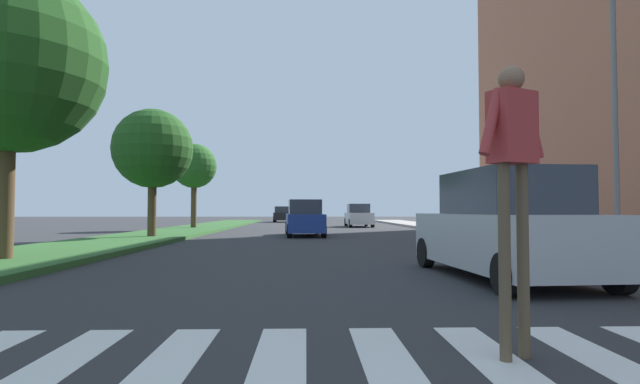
{
  "coord_description": "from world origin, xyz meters",
  "views": [
    {
      "loc": [
        -0.68,
        4.05,
        1.25
      ],
      "look_at": [
        -0.29,
        17.63,
        1.76
      ],
      "focal_mm": 27.42,
      "sensor_mm": 36.0,
      "label": 1
    }
  ],
  "objects_px": {
    "tree_far": "(153,149)",
    "sedan_midblock": "(304,219)",
    "suv_crossing": "(505,228)",
    "tree_distant": "(194,167)",
    "sedan_distant": "(359,216)",
    "sedan_far_horizon": "(282,215)",
    "tree_mid": "(9,61)",
    "street_lamp_right": "(611,91)",
    "pedestrian_performer": "(513,162)"
  },
  "relations": [
    {
      "from": "tree_distant",
      "to": "suv_crossing",
      "type": "height_order",
      "value": "tree_distant"
    },
    {
      "from": "sedan_distant",
      "to": "sedan_far_horizon",
      "type": "relative_size",
      "value": 1.01
    },
    {
      "from": "sedan_distant",
      "to": "tree_far",
      "type": "bearing_deg",
      "value": -123.45
    },
    {
      "from": "tree_mid",
      "to": "suv_crossing",
      "type": "height_order",
      "value": "tree_mid"
    },
    {
      "from": "tree_distant",
      "to": "street_lamp_right",
      "type": "relative_size",
      "value": 0.72
    },
    {
      "from": "sedan_far_horizon",
      "to": "sedan_midblock",
      "type": "bearing_deg",
      "value": -85.05
    },
    {
      "from": "street_lamp_right",
      "to": "pedestrian_performer",
      "type": "bearing_deg",
      "value": -126.4
    },
    {
      "from": "tree_far",
      "to": "sedan_far_horizon",
      "type": "height_order",
      "value": "tree_far"
    },
    {
      "from": "tree_far",
      "to": "street_lamp_right",
      "type": "height_order",
      "value": "street_lamp_right"
    },
    {
      "from": "tree_mid",
      "to": "sedan_distant",
      "type": "height_order",
      "value": "tree_mid"
    },
    {
      "from": "street_lamp_right",
      "to": "sedan_far_horizon",
      "type": "bearing_deg",
      "value": 105.93
    },
    {
      "from": "tree_mid",
      "to": "street_lamp_right",
      "type": "distance_m",
      "value": 15.56
    },
    {
      "from": "pedestrian_performer",
      "to": "tree_far",
      "type": "bearing_deg",
      "value": 116.2
    },
    {
      "from": "pedestrian_performer",
      "to": "sedan_far_horizon",
      "type": "xyz_separation_m",
      "value": [
        -4.28,
        47.89,
        -0.89
      ]
    },
    {
      "from": "suv_crossing",
      "to": "sedan_midblock",
      "type": "relative_size",
      "value": 1.04
    },
    {
      "from": "tree_mid",
      "to": "sedan_far_horizon",
      "type": "bearing_deg",
      "value": 83.8
    },
    {
      "from": "suv_crossing",
      "to": "tree_mid",
      "type": "bearing_deg",
      "value": 166.38
    },
    {
      "from": "pedestrian_performer",
      "to": "suv_crossing",
      "type": "bearing_deg",
      "value": 68.47
    },
    {
      "from": "street_lamp_right",
      "to": "sedan_distant",
      "type": "height_order",
      "value": "street_lamp_right"
    },
    {
      "from": "pedestrian_performer",
      "to": "suv_crossing",
      "type": "distance_m",
      "value": 5.19
    },
    {
      "from": "tree_far",
      "to": "sedan_midblock",
      "type": "distance_m",
      "value": 7.71
    },
    {
      "from": "tree_mid",
      "to": "pedestrian_performer",
      "type": "relative_size",
      "value": 2.71
    },
    {
      "from": "tree_far",
      "to": "pedestrian_performer",
      "type": "xyz_separation_m",
      "value": [
        8.35,
        -16.97,
        -2.22
      ]
    },
    {
      "from": "sedan_midblock",
      "to": "suv_crossing",
      "type": "bearing_deg",
      "value": -76.02
    },
    {
      "from": "sedan_midblock",
      "to": "sedan_distant",
      "type": "xyz_separation_m",
      "value": [
        4.08,
        13.27,
        -0.01
      ]
    },
    {
      "from": "tree_distant",
      "to": "sedan_distant",
      "type": "bearing_deg",
      "value": 25.81
    },
    {
      "from": "tree_mid",
      "to": "suv_crossing",
      "type": "bearing_deg",
      "value": -13.62
    },
    {
      "from": "sedan_distant",
      "to": "suv_crossing",
      "type": "bearing_deg",
      "value": -90.72
    },
    {
      "from": "tree_distant",
      "to": "pedestrian_performer",
      "type": "bearing_deg",
      "value": -71.92
    },
    {
      "from": "suv_crossing",
      "to": "sedan_distant",
      "type": "relative_size",
      "value": 1.1
    },
    {
      "from": "tree_far",
      "to": "sedan_distant",
      "type": "relative_size",
      "value": 1.27
    },
    {
      "from": "tree_far",
      "to": "sedan_far_horizon",
      "type": "xyz_separation_m",
      "value": [
        4.07,
        30.92,
        -3.11
      ]
    },
    {
      "from": "suv_crossing",
      "to": "sedan_midblock",
      "type": "xyz_separation_m",
      "value": [
        -3.72,
        14.95,
        -0.12
      ]
    },
    {
      "from": "suv_crossing",
      "to": "tree_distant",
      "type": "bearing_deg",
      "value": 115.53
    },
    {
      "from": "sedan_far_horizon",
      "to": "tree_mid",
      "type": "bearing_deg",
      "value": -96.2
    },
    {
      "from": "tree_distant",
      "to": "sedan_distant",
      "type": "xyz_separation_m",
      "value": [
        11.24,
        5.44,
        -3.28
      ]
    },
    {
      "from": "tree_far",
      "to": "sedan_midblock",
      "type": "xyz_separation_m",
      "value": [
        6.51,
        2.76,
        -3.07
      ]
    },
    {
      "from": "tree_mid",
      "to": "tree_far",
      "type": "relative_size",
      "value": 1.24
    },
    {
      "from": "sedan_midblock",
      "to": "sedan_far_horizon",
      "type": "height_order",
      "value": "sedan_midblock"
    },
    {
      "from": "tree_far",
      "to": "street_lamp_right",
      "type": "distance_m",
      "value": 17.02
    },
    {
      "from": "tree_mid",
      "to": "pedestrian_performer",
      "type": "height_order",
      "value": "tree_mid"
    },
    {
      "from": "tree_far",
      "to": "suv_crossing",
      "type": "height_order",
      "value": "tree_far"
    },
    {
      "from": "sedan_far_horizon",
      "to": "tree_distant",
      "type": "bearing_deg",
      "value": -103.09
    },
    {
      "from": "tree_distant",
      "to": "sedan_far_horizon",
      "type": "xyz_separation_m",
      "value": [
        4.72,
        20.32,
        -3.31
      ]
    },
    {
      "from": "street_lamp_right",
      "to": "sedan_midblock",
      "type": "bearing_deg",
      "value": 129.21
    },
    {
      "from": "street_lamp_right",
      "to": "sedan_distant",
      "type": "relative_size",
      "value": 1.75
    },
    {
      "from": "suv_crossing",
      "to": "sedan_midblock",
      "type": "bearing_deg",
      "value": 103.98
    },
    {
      "from": "pedestrian_performer",
      "to": "tree_distant",
      "type": "bearing_deg",
      "value": 108.08
    },
    {
      "from": "tree_mid",
      "to": "sedan_distant",
      "type": "relative_size",
      "value": 1.57
    },
    {
      "from": "tree_distant",
      "to": "sedan_distant",
      "type": "relative_size",
      "value": 1.26
    }
  ]
}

